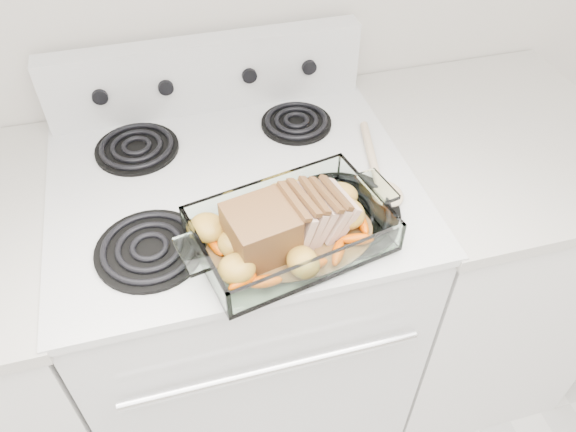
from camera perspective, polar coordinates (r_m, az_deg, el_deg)
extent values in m
cube|color=silver|center=(1.58, -4.48, -9.40)|extent=(0.76, 0.65, 0.92)
cube|color=black|center=(1.43, -1.67, -19.64)|extent=(0.65, 0.02, 0.55)
cylinder|color=silver|center=(1.15, -1.48, -15.23)|extent=(0.61, 0.02, 0.02)
cube|color=silver|center=(1.23, -5.67, 3.28)|extent=(0.78, 0.67, 0.02)
cube|color=silver|center=(1.41, -8.35, 14.07)|extent=(0.76, 0.06, 0.18)
cylinder|color=black|center=(1.10, -13.83, -3.34)|extent=(0.21, 0.21, 0.01)
cylinder|color=black|center=(1.14, 5.20, 0.30)|extent=(0.25, 0.25, 0.01)
cylinder|color=black|center=(1.34, -15.08, 6.62)|extent=(0.19, 0.19, 0.01)
cylinder|color=black|center=(1.38, 0.85, 9.41)|extent=(0.17, 0.17, 0.01)
cylinder|color=black|center=(1.38, -18.56, 11.47)|extent=(0.04, 0.02, 0.04)
cylinder|color=black|center=(1.38, -12.33, 12.70)|extent=(0.04, 0.02, 0.04)
cylinder|color=black|center=(1.40, -3.98, 14.10)|extent=(0.04, 0.02, 0.04)
cylinder|color=black|center=(1.43, 2.12, 14.94)|extent=(0.04, 0.02, 0.04)
cube|color=white|center=(1.77, 17.19, -4.60)|extent=(0.55, 0.65, 0.90)
cube|color=silver|center=(1.46, 21.05, 7.33)|extent=(0.58, 0.68, 0.03)
cube|color=white|center=(1.08, 0.28, -2.38)|extent=(0.35, 0.23, 0.01)
cube|color=white|center=(0.98, 2.03, -5.70)|extent=(0.35, 0.01, 0.06)
cube|color=white|center=(1.13, -1.22, 2.85)|extent=(0.35, 0.01, 0.06)
cube|color=white|center=(1.03, -9.00, -2.91)|extent=(0.01, 0.23, 0.06)
cube|color=white|center=(1.10, 9.02, 0.60)|extent=(0.01, 0.23, 0.06)
cylinder|color=brown|center=(1.07, 0.28, -2.16)|extent=(0.20, 0.20, 0.00)
cube|color=brown|center=(1.03, -3.00, -1.11)|extent=(0.12, 0.12, 0.09)
cube|color=#D7A48D|center=(1.04, 0.58, -0.52)|extent=(0.04, 0.11, 0.09)
cube|color=#D7A48D|center=(1.05, 1.75, -0.36)|extent=(0.05, 0.11, 0.09)
cube|color=#D7A48D|center=(1.05, 2.91, -0.20)|extent=(0.05, 0.11, 0.08)
cube|color=#D7A48D|center=(1.06, 4.06, -0.04)|extent=(0.05, 0.10, 0.08)
cube|color=#D7A48D|center=(1.07, 5.19, 0.12)|extent=(0.06, 0.10, 0.07)
ellipsoid|color=#ED5500|center=(1.00, -7.09, -6.92)|extent=(0.06, 0.02, 0.02)
ellipsoid|color=#ED5500|center=(1.04, 7.93, -3.79)|extent=(0.06, 0.02, 0.02)
ellipsoid|color=#ED5500|center=(1.12, 8.14, 0.55)|extent=(0.06, 0.02, 0.02)
ellipsoid|color=#ED5500|center=(1.08, -8.85, -1.88)|extent=(0.06, 0.02, 0.02)
ellipsoid|color=olive|center=(1.10, -9.24, 0.06)|extent=(0.07, 0.06, 0.05)
ellipsoid|color=olive|center=(1.12, 0.10, 2.21)|extent=(0.07, 0.06, 0.05)
ellipsoid|color=olive|center=(1.07, 7.41, -0.82)|extent=(0.07, 0.06, 0.05)
cylinder|color=#C9B18D|center=(1.29, 8.43, 6.25)|extent=(0.07, 0.22, 0.02)
ellipsoid|color=#C9B18D|center=(1.19, 10.12, 2.23)|extent=(0.06, 0.08, 0.02)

